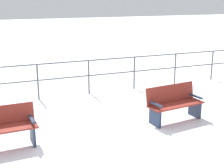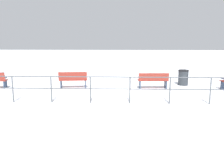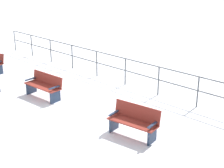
# 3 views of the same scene
# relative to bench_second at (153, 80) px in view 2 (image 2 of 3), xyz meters

# --- Properties ---
(ground_plane) EXTENTS (80.00, 80.00, 0.00)m
(ground_plane) POSITION_rel_bench_second_xyz_m (-0.07, 2.15, -0.46)
(ground_plane) COLOR white
(ground_plane) RESTS_ON ground
(bench_second) EXTENTS (0.63, 1.61, 0.87)m
(bench_second) POSITION_rel_bench_second_xyz_m (0.00, 0.00, 0.00)
(bench_second) COLOR maroon
(bench_second) RESTS_ON ground
(bench_third) EXTENTS (0.73, 1.55, 0.90)m
(bench_third) POSITION_rel_bench_second_xyz_m (-0.01, 4.28, 0.01)
(bench_third) COLOR maroon
(bench_third) RESTS_ON ground
(waterfront_railing) EXTENTS (0.05, 18.05, 1.13)m
(waterfront_railing) POSITION_rel_bench_second_xyz_m (-3.03, 2.15, 0.29)
(waterfront_railing) COLOR #4C5156
(waterfront_railing) RESTS_ON ground
(trash_bin) EXTENTS (0.58, 0.58, 0.87)m
(trash_bin) POSITION_rel_bench_second_xyz_m (1.08, -1.85, -0.02)
(trash_bin) COLOR #2D3338
(trash_bin) RESTS_ON ground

